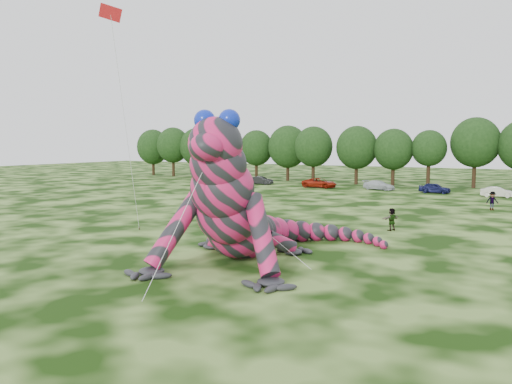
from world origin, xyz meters
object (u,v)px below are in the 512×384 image
at_px(tree_6, 313,155).
at_px(car_2, 319,183).
at_px(spectator_5, 392,219).
at_px(car_5, 497,192).
at_px(tree_0, 153,152).
at_px(tree_9, 429,159).
at_px(flying_kite, 113,31).
at_px(spectator_2, 492,201).
at_px(car_0, 210,178).
at_px(tree_8, 393,157).
at_px(tree_2, 197,152).
at_px(tree_5, 288,153).
at_px(inflatable_gecko, 244,186).
at_px(spectator_0, 247,200).
at_px(car_3, 379,185).
at_px(tree_7, 357,155).
at_px(tree_10, 475,153).
at_px(tree_1, 173,152).
at_px(car_4, 435,188).
at_px(tree_3, 224,154).
at_px(tree_4, 256,155).
at_px(car_1, 261,180).

xyz_separation_m(tree_6, car_2, (4.56, -8.62, -4.02)).
distance_m(tree_6, spectator_5, 46.73).
relative_size(tree_6, car_5, 2.43).
xyz_separation_m(tree_0, tree_9, (55.62, -1.89, -0.42)).
height_order(flying_kite, spectator_5, flying_kite).
distance_m(flying_kite, spectator_2, 38.89).
bearing_deg(spectator_2, spectator_5, -134.94).
xyz_separation_m(tree_9, car_0, (-34.16, -8.98, -3.60)).
height_order(flying_kite, tree_8, flying_kite).
height_order(tree_0, car_2, tree_0).
distance_m(tree_2, tree_5, 19.90).
bearing_deg(car_2, tree_5, 46.76).
relative_size(flying_kite, tree_5, 1.65).
xyz_separation_m(inflatable_gecko, tree_8, (-4.12, 53.87, 0.26)).
xyz_separation_m(tree_5, spectator_0, (12.07, -35.82, -4.09)).
xyz_separation_m(car_0, spectator_5, (38.55, -32.18, 0.13)).
xyz_separation_m(car_2, spectator_2, (24.47, -15.35, 0.22)).
bearing_deg(tree_0, tree_5, -1.46).
height_order(car_3, car_5, car_3).
xyz_separation_m(tree_7, spectator_2, (21.55, -24.09, -3.80)).
bearing_deg(tree_7, tree_10, 5.80).
height_order(tree_1, spectator_2, tree_1).
height_order(tree_8, spectator_2, tree_8).
relative_size(tree_1, tree_5, 1.00).
bearing_deg(car_4, tree_9, 17.79).
bearing_deg(flying_kite, tree_3, 115.31).
relative_size(tree_10, spectator_0, 6.53).
height_order(tree_1, tree_6, tree_1).
height_order(tree_4, tree_8, tree_4).
relative_size(car_1, car_4, 0.98).
distance_m(tree_10, spectator_0, 40.66).
distance_m(car_1, car_5, 34.81).
bearing_deg(inflatable_gecko, spectator_5, 56.23).
bearing_deg(tree_7, car_0, -159.87).
distance_m(tree_6, car_0, 18.07).
xyz_separation_m(flying_kite, car_5, (21.55, 42.92, -13.53)).
relative_size(car_2, car_4, 1.28).
bearing_deg(inflatable_gecko, spectator_0, 108.55).
bearing_deg(tree_3, spectator_0, -54.40).
height_order(inflatable_gecko, car_1, inflatable_gecko).
relative_size(tree_9, tree_10, 0.83).
bearing_deg(car_1, car_5, -96.44).
height_order(tree_7, tree_8, tree_7).
bearing_deg(tree_10, spectator_5, -92.62).
height_order(tree_3, car_4, tree_3).
xyz_separation_m(tree_7, car_3, (5.83, -7.80, -4.08)).
height_order(tree_1, car_2, tree_1).
bearing_deg(tree_5, tree_8, -4.39).
distance_m(tree_0, tree_5, 31.44).
bearing_deg(tree_3, tree_6, -1.21).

